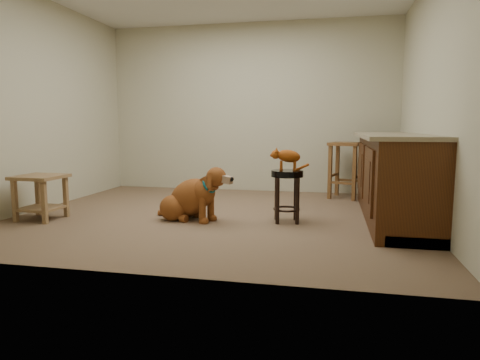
% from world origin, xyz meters
% --- Properties ---
extents(floor, '(4.50, 4.00, 0.01)m').
position_xyz_m(floor, '(0.00, 0.00, 0.00)').
color(floor, brown).
rests_on(floor, ground).
extents(room_shell, '(4.54, 4.04, 2.62)m').
position_xyz_m(room_shell, '(0.00, 0.00, 1.68)').
color(room_shell, '#BAB595').
rests_on(room_shell, ground).
extents(cabinet_run, '(0.70, 2.56, 0.94)m').
position_xyz_m(cabinet_run, '(1.94, 0.30, 0.44)').
color(cabinet_run, '#43210B').
rests_on(cabinet_run, ground).
extents(padded_stool, '(0.34, 0.34, 0.56)m').
position_xyz_m(padded_stool, '(0.81, -0.15, 0.40)').
color(padded_stool, black).
rests_on(padded_stool, ground).
extents(wood_stool, '(0.54, 0.54, 0.79)m').
position_xyz_m(wood_stool, '(1.47, 1.55, 0.41)').
color(wood_stool, brown).
rests_on(wood_stool, ground).
extents(side_table, '(0.48, 0.48, 0.49)m').
position_xyz_m(side_table, '(-1.85, -0.59, 0.32)').
color(side_table, brown).
rests_on(side_table, ground).
extents(golden_retriever, '(0.96, 0.59, 0.64)m').
position_xyz_m(golden_retriever, '(-0.22, -0.27, 0.24)').
color(golden_retriever, brown).
rests_on(golden_retriever, ground).
extents(tabby_kitten, '(0.41, 0.21, 0.27)m').
position_xyz_m(tabby_kitten, '(0.80, -0.15, 0.70)').
color(tabby_kitten, '#8A3C0D').
rests_on(tabby_kitten, padded_stool).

